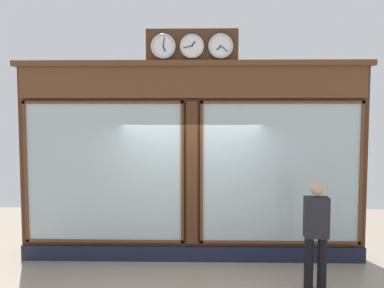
# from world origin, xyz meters

# --- Properties ---
(shop_facade) EXTENTS (6.40, 0.42, 4.19)m
(shop_facade) POSITION_xyz_m (0.00, -0.13, 1.84)
(shop_facade) COLOR #4C2B16
(shop_facade) RESTS_ON ground_plane
(pedestrian) EXTENTS (0.37, 0.24, 1.69)m
(pedestrian) POSITION_xyz_m (-1.92, 1.18, 0.93)
(pedestrian) COLOR black
(pedestrian) RESTS_ON ground_plane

